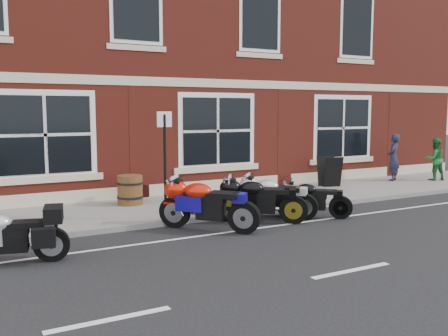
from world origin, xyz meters
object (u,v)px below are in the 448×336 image
at_px(moto_touring_silver, 5,234).
at_px(pedestrian_left, 393,157).
at_px(pedestrian_right, 435,159).
at_px(a_board_sign, 330,171).
at_px(moto_sport_red, 207,203).
at_px(moto_sport_silver, 274,195).
at_px(moto_sport_black, 259,199).
at_px(barrel_planter, 130,190).
at_px(moto_naked_black, 312,198).
at_px(parking_sign, 165,158).

xyz_separation_m(moto_touring_silver, pedestrian_left, (12.91, 3.46, 0.41)).
xyz_separation_m(pedestrian_right, a_board_sign, (-4.27, 0.62, -0.25)).
bearing_deg(moto_touring_silver, moto_sport_red, -68.17).
bearing_deg(moto_sport_silver, pedestrian_right, -26.99).
height_order(pedestrian_left, a_board_sign, pedestrian_left).
xyz_separation_m(moto_sport_black, pedestrian_left, (7.43, 2.84, 0.38)).
xyz_separation_m(moto_sport_red, moto_sport_silver, (2.03, 0.41, -0.06)).
height_order(pedestrian_right, barrel_planter, pedestrian_right).
xyz_separation_m(moto_naked_black, pedestrian_right, (7.37, 2.37, 0.39)).
distance_m(moto_sport_red, pedestrian_left, 9.31).
xyz_separation_m(moto_sport_black, pedestrian_right, (8.82, 2.23, 0.31)).
distance_m(a_board_sign, parking_sign, 6.89).
bearing_deg(moto_naked_black, moto_touring_silver, 137.75).
bearing_deg(moto_sport_black, pedestrian_right, -38.34).
distance_m(moto_touring_silver, moto_naked_black, 6.95).
relative_size(moto_sport_red, moto_sport_black, 1.02).
bearing_deg(moto_sport_silver, moto_sport_red, 151.08).
distance_m(moto_sport_silver, pedestrian_right, 8.42).
distance_m(a_board_sign, barrel_planter, 6.67).
bearing_deg(pedestrian_right, pedestrian_left, -5.34).
relative_size(moto_sport_red, parking_sign, 0.76).
xyz_separation_m(moto_sport_black, moto_naked_black, (1.46, -0.14, -0.08)).
bearing_deg(moto_sport_black, a_board_sign, -20.44).
bearing_deg(pedestrian_right, moto_naked_black, 36.12).
bearing_deg(a_board_sign, moto_sport_silver, -130.07).
xyz_separation_m(moto_sport_red, a_board_sign, (5.95, 2.96, 0.01)).
height_order(moto_sport_black, a_board_sign, a_board_sign).
relative_size(moto_touring_silver, moto_sport_black, 1.08).
distance_m(moto_naked_black, a_board_sign, 4.31).
bearing_deg(moto_touring_silver, moto_sport_silver, -66.78).
relative_size(moto_sport_red, barrel_planter, 2.40).
relative_size(barrel_planter, parking_sign, 0.32).
height_order(moto_touring_silver, a_board_sign, moto_touring_silver).
distance_m(pedestrian_right, a_board_sign, 4.32).
bearing_deg(moto_sport_black, moto_sport_red, 131.74).
distance_m(moto_touring_silver, parking_sign, 3.93).
height_order(moto_sport_silver, pedestrian_right, pedestrian_right).
bearing_deg(moto_sport_black, pedestrian_left, -31.59).
bearing_deg(moto_naked_black, pedestrian_right, -28.39).
bearing_deg(a_board_sign, moto_sport_red, -136.70).
bearing_deg(a_board_sign, moto_naked_black, -119.13).
relative_size(pedestrian_right, barrel_planter, 1.94).
relative_size(moto_sport_silver, pedestrian_right, 1.12).
xyz_separation_m(pedestrian_left, parking_sign, (-9.40, -1.98, 0.59)).
bearing_deg(pedestrian_left, moto_sport_black, -10.55).
xyz_separation_m(moto_touring_silver, pedestrian_right, (14.30, 2.85, 0.34)).
bearing_deg(pedestrian_right, moto_sport_black, 32.49).
bearing_deg(a_board_sign, pedestrian_left, 16.57).
height_order(a_board_sign, barrel_planter, a_board_sign).
height_order(moto_sport_red, barrel_planter, moto_sport_red).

